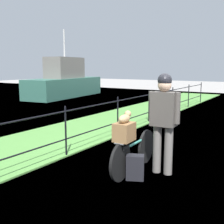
{
  "coord_description": "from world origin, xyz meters",
  "views": [
    {
      "loc": [
        -5.09,
        -1.64,
        1.78
      ],
      "look_at": [
        -0.49,
        1.26,
        0.9
      ],
      "focal_mm": 44.86,
      "sensor_mm": 36.0,
      "label": 1
    }
  ],
  "objects": [
    {
      "name": "grass_strip",
      "position": [
        0.0,
        3.18,
        0.01
      ],
      "size": [
        27.0,
        2.4,
        0.03
      ],
      "primitive_type": "cube",
      "color": "#569342",
      "rests_on": "ground"
    },
    {
      "name": "cyclist_person",
      "position": [
        -0.81,
        0.05,
        1.0
      ],
      "size": [
        0.27,
        0.54,
        1.68
      ],
      "color": "slate",
      "rests_on": "ground"
    },
    {
      "name": "ground_plane",
      "position": [
        0.0,
        0.0,
        0.0
      ],
      "size": [
        60.0,
        60.0,
        0.0
      ],
      "primitive_type": "plane",
      "color": "#9E9993"
    },
    {
      "name": "wooden_crate",
      "position": [
        -1.36,
        0.48,
        0.77
      ],
      "size": [
        0.35,
        0.27,
        0.29
      ],
      "primitive_type": "cube",
      "rotation": [
        0.0,
        0.0,
        0.03
      ],
      "color": "olive",
      "rests_on": "bicycle_main"
    },
    {
      "name": "moored_boat_mid",
      "position": [
        7.62,
        9.7,
        0.85
      ],
      "size": [
        6.05,
        2.48,
        3.93
      ],
      "color": "#336656",
      "rests_on": "ground"
    },
    {
      "name": "bicycle_main",
      "position": [
        -0.99,
        0.5,
        0.33
      ],
      "size": [
        1.63,
        0.17,
        0.62
      ],
      "color": "black",
      "rests_on": "ground"
    },
    {
      "name": "terrier_dog",
      "position": [
        -1.33,
        0.48,
        0.99
      ],
      "size": [
        0.32,
        0.15,
        0.18
      ],
      "color": "tan",
      "rests_on": "wooden_crate"
    },
    {
      "name": "iron_fence",
      "position": [
        0.0,
        2.03,
        0.6
      ],
      "size": [
        18.04,
        0.04,
        1.02
      ],
      "color": "black",
      "rests_on": "ground"
    },
    {
      "name": "backpack_on_paving",
      "position": [
        -1.29,
        0.31,
        0.2
      ],
      "size": [
        0.28,
        0.33,
        0.4
      ],
      "primitive_type": "cube",
      "rotation": [
        0.0,
        0.0,
        5.13
      ],
      "color": "black",
      "rests_on": "ground"
    }
  ]
}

